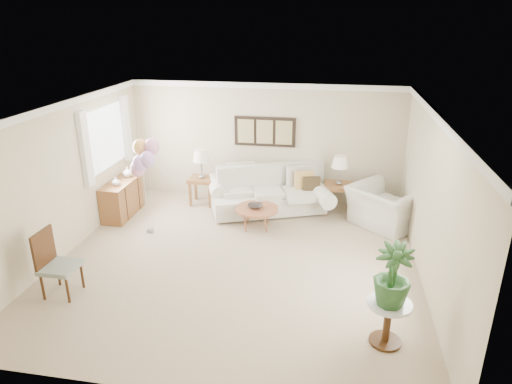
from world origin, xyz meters
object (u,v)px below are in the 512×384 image
armchair (384,207)px  accent_chair (55,262)px  balloon_cluster (144,157)px  coffee_table (257,209)px  sofa (269,194)px

armchair → accent_chair: bearing=74.5°
armchair → balloon_cluster: bearing=54.7°
armchair → coffee_table: bearing=53.2°
armchair → accent_chair: size_ratio=1.22×
sofa → coffee_table: sofa is taller
sofa → accent_chair: (-2.64, -3.66, 0.16)m
sofa → accent_chair: 4.51m
accent_chair → armchair: bearing=33.3°
coffee_table → armchair: size_ratio=0.67×
coffee_table → sofa: bearing=83.6°
sofa → balloon_cluster: (-2.10, -1.45, 1.13)m
balloon_cluster → accent_chair: bearing=-103.6°
balloon_cluster → sofa: bearing=34.5°
sofa → balloon_cluster: balloon_cluster is taller
accent_chair → balloon_cluster: balloon_cluster is taller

